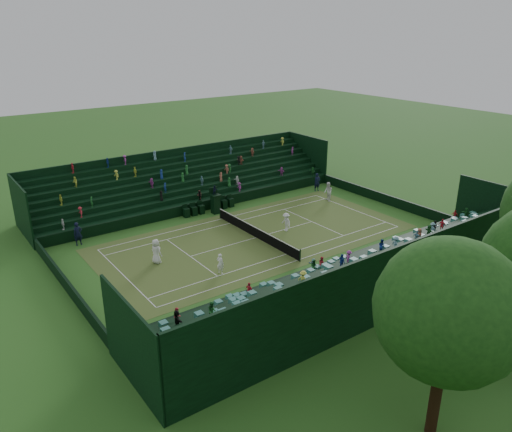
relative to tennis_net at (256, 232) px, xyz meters
The scene contains 17 objects.
ground 0.53m from the tennis_net, ahead, with size 160.00×160.00×0.00m, color #2F6B22.
court_surface 0.52m from the tennis_net, ahead, with size 12.97×26.77×0.01m, color #346B23.
perimeter_wall_north 15.89m from the tennis_net, 90.00° to the left, with size 17.17×0.20×1.00m, color black.
perimeter_wall_south 15.89m from the tennis_net, 90.00° to the right, with size 17.17×0.20×1.00m, color black.
perimeter_wall_east 8.49m from the tennis_net, ahead, with size 0.20×31.77×1.00m, color black.
perimeter_wall_west 8.49m from the tennis_net, behind, with size 0.20×31.77×1.00m, color black.
north_grandstand 12.70m from the tennis_net, ahead, with size 6.60×32.00×4.90m.
south_grandstand 12.70m from the tennis_net, behind, with size 6.60×32.00×4.90m.
tennis_net is the anchor object (origin of this frame).
umpire_chair 7.24m from the tennis_net, behind, with size 0.90×0.90×2.82m.
courtside_chairs 7.91m from the tennis_net, behind, with size 0.57×5.54×1.23m.
player_near_west 9.03m from the tennis_net, 93.11° to the right, with size 0.95×0.62×1.95m, color white.
player_near_east 7.10m from the tennis_net, 57.37° to the right, with size 0.58×0.38×1.59m, color white.
player_far_west 12.23m from the tennis_net, 106.62° to the left, with size 0.97×0.75×1.99m, color silver.
player_far_east 3.09m from the tennis_net, 84.58° to the left, with size 1.09×0.63×1.68m, color white.
line_judge_north 14.73m from the tennis_net, 117.08° to the left, with size 0.72×0.47×1.98m, color black.
line_judge_south 14.76m from the tennis_net, 120.11° to the right, with size 0.72×0.47×1.97m, color black.
Camera 1 is at (31.87, -22.99, 16.96)m, focal length 35.00 mm.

